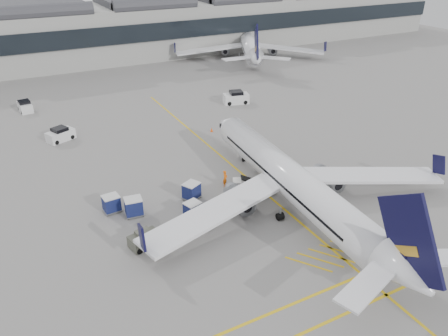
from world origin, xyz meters
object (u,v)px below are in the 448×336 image
airliner_main (293,182)px  ramp_agent_b (190,188)px  ramp_agent_a (225,178)px  pushback_tug (145,239)px  baggage_cart_a (193,209)px  belt_loader (246,187)px

airliner_main → ramp_agent_b: airliner_main is taller
airliner_main → ramp_agent_b: bearing=144.1°
ramp_agent_b → ramp_agent_a: bearing=177.6°
ramp_agent_a → pushback_tug: (-10.93, -5.87, -0.29)m
baggage_cart_a → pushback_tug: baggage_cart_a is taller
airliner_main → baggage_cart_a: airliner_main is taller
airliner_main → baggage_cart_a: bearing=168.0°
belt_loader → ramp_agent_a: bearing=149.6°
airliner_main → ramp_agent_a: (-3.96, 6.56, -1.81)m
ramp_agent_a → belt_loader: bearing=-99.0°
baggage_cart_a → ramp_agent_b: bearing=52.7°
belt_loader → ramp_agent_a: (-1.41, 1.99, 0.42)m
belt_loader → baggage_cart_a: belt_loader is taller
belt_loader → ramp_agent_b: size_ratio=2.83×
belt_loader → baggage_cart_a: size_ratio=2.39×
airliner_main → ramp_agent_a: airliner_main is taller
belt_loader → ramp_agent_b: (-5.46, 2.15, 0.26)m
airliner_main → pushback_tug: bearing=-178.6°
baggage_cart_a → pushback_tug: (-5.42, -2.04, -0.22)m
airliner_main → pushback_tug: airliner_main is taller
belt_loader → pushback_tug: bearing=-138.3°
ramp_agent_a → pushback_tug: 12.41m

